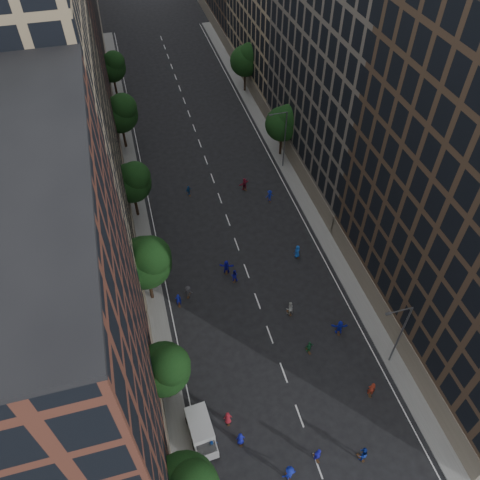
{
  "coord_description": "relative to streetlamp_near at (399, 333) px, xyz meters",
  "views": [
    {
      "loc": [
        -10.01,
        -7.04,
        42.14
      ],
      "look_at": [
        0.08,
        30.24,
        2.0
      ],
      "focal_mm": 35.0,
      "sensor_mm": 36.0,
      "label": 1
    }
  ],
  "objects": [
    {
      "name": "skater_7",
      "position": [
        -3.2,
        -2.71,
        -4.2
      ],
      "size": [
        0.82,
        0.67,
        1.93
      ],
      "primitive_type": "imported",
      "rotation": [
        0.0,
        0.0,
        2.8
      ],
      "color": "maroon",
      "rests_on": "ground"
    },
    {
      "name": "sidewalk_right",
      "position": [
        1.63,
        35.5,
        -5.09
      ],
      "size": [
        4.0,
        105.0,
        0.15
      ],
      "primitive_type": "cube",
      "color": "slate",
      "rests_on": "ground"
    },
    {
      "name": "skater_4",
      "position": [
        -18.75,
        -3.88,
        -4.27
      ],
      "size": [
        1.14,
        0.73,
        1.81
      ],
      "primitive_type": "imported",
      "rotation": [
        0.0,
        0.0,
        3.44
      ],
      "color": "#1543AA",
      "rests_on": "ground"
    },
    {
      "name": "tree_left_2",
      "position": [
        -21.36,
        13.83,
        1.19
      ],
      "size": [
        5.6,
        5.6,
        9.45
      ],
      "color": "black",
      "rests_on": "ground"
    },
    {
      "name": "bldg_left_b",
      "position": [
        -29.37,
        23.0,
        11.83
      ],
      "size": [
        14.0,
        26.0,
        34.0
      ],
      "primitive_type": "cube",
      "color": "#988464",
      "rests_on": "ground"
    },
    {
      "name": "sidewalk_left",
      "position": [
        -22.37,
        35.5,
        -5.09
      ],
      "size": [
        4.0,
        105.0,
        0.15
      ],
      "primitive_type": "cube",
      "color": "slate",
      "rests_on": "ground"
    },
    {
      "name": "skater_11",
      "position": [
        -12.67,
        15.44,
        -4.25
      ],
      "size": [
        1.79,
        1.07,
        1.84
      ],
      "primitive_type": "imported",
      "rotation": [
        0.0,
        0.0,
        2.81
      ],
      "color": "#1716B9",
      "rests_on": "ground"
    },
    {
      "name": "skater_0",
      "position": [
        -16.23,
        -3.88,
        -4.37
      ],
      "size": [
        0.84,
        0.6,
        1.6
      ],
      "primitive_type": "imported",
      "rotation": [
        0.0,
        0.0,
        3.02
      ],
      "color": "#1419A8",
      "rests_on": "ground"
    },
    {
      "name": "tree_left_1",
      "position": [
        -21.39,
        1.86,
        0.38
      ],
      "size": [
        4.8,
        4.8,
        8.21
      ],
      "color": "black",
      "rests_on": "ground"
    },
    {
      "name": "skater_15",
      "position": [
        -3.99,
        26.23,
        -4.31
      ],
      "size": [
        1.14,
        0.69,
        1.71
      ],
      "primitive_type": "imported",
      "rotation": [
        0.0,
        0.0,
        3.19
      ],
      "color": "#122094",
      "rests_on": "ground"
    },
    {
      "name": "streetlamp_far",
      "position": [
        0.0,
        33.0,
        0.0
      ],
      "size": [
        2.64,
        0.22,
        9.06
      ],
      "color": "#595B60",
      "rests_on": "ground"
    },
    {
      "name": "tree_left_5",
      "position": [
        -21.39,
        59.86,
        0.51
      ],
      "size": [
        4.8,
        4.8,
        8.33
      ],
      "color": "black",
      "rests_on": "ground"
    },
    {
      "name": "tree_right_b",
      "position": [
        1.02,
        55.85,
        0.79
      ],
      "size": [
        5.2,
        5.2,
        8.83
      ],
      "color": "black",
      "rests_on": "ground"
    },
    {
      "name": "skater_13",
      "position": [
        -18.87,
        12.29,
        -4.29
      ],
      "size": [
        0.65,
        0.43,
        1.75
      ],
      "primitive_type": "imported",
      "rotation": [
        0.0,
        0.0,
        3.12
      ],
      "color": "#111991",
      "rests_on": "ground"
    },
    {
      "name": "skater_6",
      "position": [
        -16.85,
        -1.81,
        -4.36
      ],
      "size": [
        0.82,
        0.56,
        1.61
      ],
      "primitive_type": "imported",
      "rotation": [
        0.0,
        0.0,
        3.07
      ],
      "color": "maroon",
      "rests_on": "ground"
    },
    {
      "name": "cargo_van",
      "position": [
        -19.4,
        -2.55,
        -3.95
      ],
      "size": [
        2.34,
        4.47,
        2.31
      ],
      "rotation": [
        0.0,
        0.0,
        0.07
      ],
      "color": "#B3B2B5",
      "rests_on": "ground"
    },
    {
      "name": "skater_14",
      "position": [
        -12.11,
        14.03,
        -4.34
      ],
      "size": [
        0.98,
        0.88,
        1.66
      ],
      "primitive_type": "imported",
      "rotation": [
        0.0,
        0.0,
        2.77
      ],
      "color": "#1414A4",
      "rests_on": "ground"
    },
    {
      "name": "skater_9",
      "position": [
        -17.62,
        13.21,
        -4.41
      ],
      "size": [
        1.13,
        0.92,
        1.52
      ],
      "primitive_type": "imported",
      "rotation": [
        0.0,
        0.0,
        2.71
      ],
      "color": "#3E3E42",
      "rests_on": "ground"
    },
    {
      "name": "skater_16",
      "position": [
        -14.33,
        30.27,
        -4.41
      ],
      "size": [
        0.96,
        0.62,
        1.51
      ],
      "primitive_type": "imported",
      "rotation": [
        0.0,
        0.0,
        3.45
      ],
      "color": "#134A9B",
      "rests_on": "ground"
    },
    {
      "name": "skater_17",
      "position": [
        -6.61,
        29.44,
        -4.27
      ],
      "size": [
        1.73,
        1.18,
        1.8
      ],
      "primitive_type": "imported",
      "rotation": [
        0.0,
        0.0,
        3.58
      ],
      "color": "maroon",
      "rests_on": "ground"
    },
    {
      "name": "skater_10",
      "position": [
        -7.19,
        3.08,
        -4.35
      ],
      "size": [
        1.01,
        0.56,
        1.63
      ],
      "primitive_type": "imported",
      "rotation": [
        0.0,
        0.0,
        3.32
      ],
      "color": "#1D6135",
      "rests_on": "ground"
    },
    {
      "name": "bldg_left_c",
      "position": [
        -29.37,
        46.0,
        8.83
      ],
      "size": [
        14.0,
        20.0,
        28.0
      ],
      "primitive_type": "cube",
      "color": "#572D21",
      "rests_on": "ground"
    },
    {
      "name": "tree_left_4",
      "position": [
        -21.37,
        43.84,
        0.93
      ],
      "size": [
        5.4,
        5.4,
        9.08
      ],
      "color": "black",
      "rests_on": "ground"
    },
    {
      "name": "tree_right_a",
      "position": [
        1.02,
        35.85,
        0.46
      ],
      "size": [
        5.0,
        5.0,
        8.39
      ],
      "color": "black",
      "rests_on": "ground"
    },
    {
      "name": "tree_left_3",
      "position": [
        -21.38,
        27.85,
        0.65
      ],
      "size": [
        5.0,
        5.0,
        8.58
      ],
      "color": "black",
      "rests_on": "ground"
    },
    {
      "name": "streetlamp_near",
      "position": [
        0.0,
        0.0,
        0.0
      ],
      "size": [
        2.64,
        0.22,
        9.06
      ],
      "color": "#595B60",
      "rests_on": "ground"
    },
    {
      "name": "skater_1",
      "position": [
        -10.28,
        -6.9,
        -4.24
      ],
      "size": [
        0.73,
        0.53,
        1.86
      ],
      "primitive_type": "imported",
      "rotation": [
        0.0,
        0.0,
        3.27
      ],
      "color": "#121293",
      "rests_on": "ground"
    },
    {
      "name": "bldg_left_a",
      "position": [
        -29.37,
        -1.0,
        9.83
      ],
      "size": [
        14.0,
        22.0,
        30.0
      ],
      "primitive_type": "cube",
      "color": "#572D21",
      "rests_on": "ground"
    },
    {
      "name": "skater_5",
      "position": [
        -3.35,
        4.36,
        -4.23
      ],
      "size": [
        1.82,
        0.98,
        1.88
      ],
      "primitive_type": "imported",
      "rotation": [
        0.0,
        0.0,
        2.88
      ],
      "color": "#1621B6",
      "rests_on": "ground"
    },
    {
      "name": "skater_8",
      "position": [
        -7.53,
        8.03,
        -4.27
      ],
      "size": [
        0.99,
        0.84,
        1.79
      ],
      "primitive_type": "imported",
      "rotation": [
        0.0,
        0.0,
        3.34
      ],
      "color": "#B3B4B0",
      "rests_on": "ground"
    },
    {
      "name": "skater_12",
      "position": [
        -3.89,
        15.61,
        -4.29
      ],
      "size": [
        1.0,
        0.83,
        1.76
      ],
      "primitive_type": "imported",
      "rotation": [
        0.0,
        0.0,
        3.5
      ],
      "color": "blue",
      "rests_on": "ground"
    },
    {
      "name": "ground",
      "position": [
        -10.37,
        28.0,
        -5.17
      ],
      "size": [
        240.0,
        240.0,
        0.0
      ],
      "primitive_type": "plane",
      "color": "black",
      "rests_on": "ground"
    },
    {
      "name": "skater_2",
      "position": [
        -6.57,
        -7.87,
        -4.23
      ],
      "size": [
        1.1,
        0.98,
        1.88
      ],
      "primitive_type": "imported",
      "rotation": [
        0.0,
        0.0,
        3.48
      ],
      "color": "navy",
      "rests_on": "ground"
    },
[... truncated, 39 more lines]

